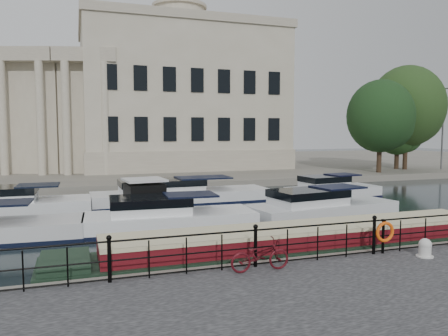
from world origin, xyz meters
The scene contains 12 objects.
ground_plane centered at (0.00, 0.00, 0.00)m, with size 160.00×160.00×0.00m, color black.
far_bank centered at (0.00, 39.00, 0.28)m, with size 120.00×42.00×0.55m, color #6B665B.
railing centered at (0.00, -2.25, 1.20)m, with size 24.14×0.14×1.22m.
civic_building centered at (-1.00, 34.71, 7.04)m, with size 53.55×31.84×16.85m.
lamp_posts centered at (26.00, 20.70, 4.80)m, with size 8.24×1.55×8.07m.
bicycle centered at (-0.04, -2.65, 0.99)m, with size 0.59×1.69×0.89m, color #4A0D13.
mooring_bollard centered at (5.29, -3.01, 0.82)m, with size 0.51×0.51×0.57m.
life_ring_post centered at (4.33, -2.33, 1.23)m, with size 0.66×0.18×1.08m.
narrowboat centered at (2.60, -0.57, 0.37)m, with size 17.02×2.32×1.62m.
harbour_hut centered at (-1.68, 7.50, 0.95)m, with size 2.77×2.39×2.16m.
cabin_cruisers centered at (-0.34, 8.56, 0.37)m, with size 27.40×10.05×1.99m.
trees centered at (25.12, 21.49, 5.93)m, with size 11.33×8.61×10.32m.
Camera 1 is at (-4.71, -13.40, 4.38)m, focal length 35.00 mm.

